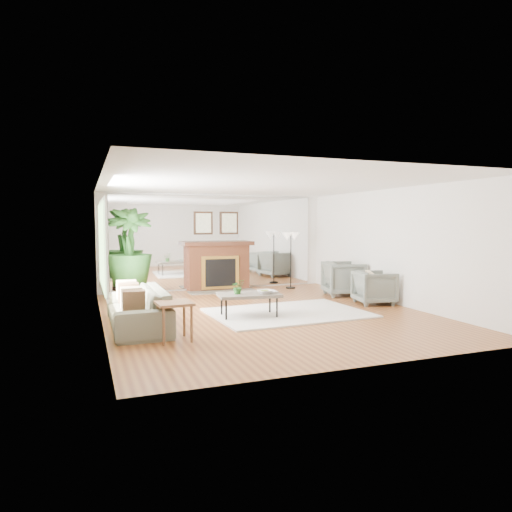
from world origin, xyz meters
name	(u,v)px	position (x,y,z in m)	size (l,w,h in m)	color
ground	(265,313)	(0.00, 0.00, 0.00)	(7.00, 7.00, 0.00)	brown
wall_left	(102,253)	(-2.99, 0.00, 1.25)	(0.02, 7.00, 2.50)	silver
wall_right	(393,246)	(2.99, 0.00, 1.25)	(0.02, 7.00, 2.50)	silver
wall_back	(216,242)	(0.00, 3.49, 1.25)	(6.00, 0.02, 2.50)	silver
mirror_panel	(216,242)	(0.00, 3.47, 1.25)	(5.40, 0.04, 2.40)	silver
window_panel	(102,246)	(-2.96, 0.40, 1.35)	(0.04, 2.40, 1.50)	#B2E09E
fireplace	(218,265)	(0.00, 3.26, 0.66)	(1.85, 0.83, 2.05)	brown
area_rug	(288,313)	(0.40, -0.20, 0.02)	(2.92, 2.08, 0.03)	white
coffee_table	(249,295)	(-0.42, -0.26, 0.42)	(1.20, 0.79, 0.45)	#625A4D
sofa	(137,308)	(-2.45, -0.34, 0.33)	(2.25, 0.88, 0.66)	#6E7059
armchair_back	(344,278)	(2.60, 1.35, 0.41)	(0.88, 0.91, 0.83)	slate
armchair_front	(374,287)	(2.60, 0.10, 0.36)	(0.77, 0.79, 0.72)	slate
side_table	(174,308)	(-2.03, -1.43, 0.49)	(0.54, 0.54, 0.59)	brown
potted_ficus	(130,250)	(-2.29, 2.62, 1.13)	(1.08, 1.08, 2.11)	black
floor_lamp	(291,241)	(1.90, 2.87, 1.28)	(0.49, 0.27, 1.50)	black
tabletop_plant	(238,287)	(-0.64, -0.26, 0.59)	(0.24, 0.21, 0.27)	#2C6023
fruit_bowl	(265,292)	(-0.16, -0.40, 0.49)	(0.28, 0.28, 0.07)	brown
book	(265,291)	(-0.08, -0.22, 0.46)	(0.21, 0.29, 0.02)	brown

